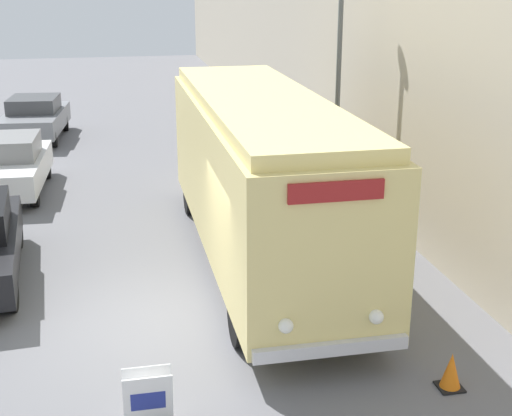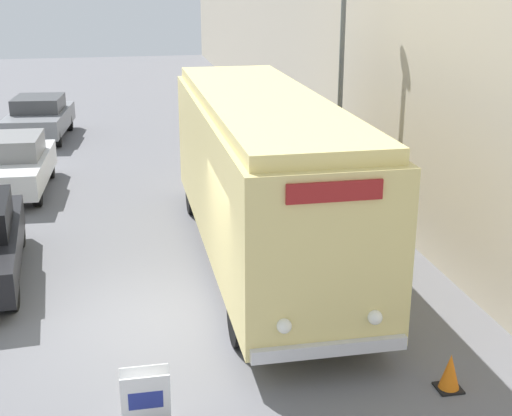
% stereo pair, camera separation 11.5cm
% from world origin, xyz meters
% --- Properties ---
extents(ground_plane, '(80.00, 80.00, 0.00)m').
position_xyz_m(ground_plane, '(0.00, 0.00, 0.00)').
color(ground_plane, slate).
extents(building_wall_right, '(0.30, 60.00, 8.54)m').
position_xyz_m(building_wall_right, '(6.00, 10.00, 4.27)').
color(building_wall_right, '#B2A893').
rests_on(building_wall_right, ground_plane).
extents(vintage_bus, '(2.45, 9.63, 3.45)m').
position_xyz_m(vintage_bus, '(2.43, 2.20, 1.92)').
color(vintage_bus, black).
rests_on(vintage_bus, ground_plane).
extents(sign_board, '(0.65, 0.31, 0.81)m').
position_xyz_m(sign_board, '(-0.23, -3.03, 0.39)').
color(sign_board, gray).
rests_on(sign_board, ground_plane).
extents(streetlamp, '(0.36, 0.36, 6.14)m').
position_xyz_m(streetlamp, '(4.92, 5.04, 4.01)').
color(streetlamp, '#595E60').
rests_on(streetlamp, ground_plane).
extents(parked_car_mid, '(2.03, 4.11, 1.54)m').
position_xyz_m(parked_car_mid, '(-3.22, 8.26, 0.77)').
color(parked_car_mid, black).
rests_on(parked_car_mid, ground_plane).
extents(parked_car_far, '(2.30, 4.24, 1.50)m').
position_xyz_m(parked_car_far, '(-3.08, 14.85, 0.77)').
color(parked_car_far, black).
rests_on(parked_car_far, ground_plane).
extents(traffic_cone, '(0.36, 0.36, 0.56)m').
position_xyz_m(traffic_cone, '(4.11, -3.03, 0.28)').
color(traffic_cone, black).
rests_on(traffic_cone, ground_plane).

